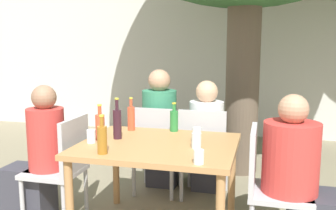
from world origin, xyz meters
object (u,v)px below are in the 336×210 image
Objects in this scene: person_seated_1 at (302,182)px; green_bottle_3 at (174,120)px; patio_chair_1 at (268,181)px; soda_bottle_2 at (100,126)px; person_seated_2 at (162,135)px; soda_bottle_4 at (131,118)px; amber_bottle_1 at (102,139)px; drinking_glass_1 at (91,136)px; drinking_glass_0 at (197,135)px; patio_chair_2 at (155,146)px; patio_chair_3 at (203,149)px; drinking_glass_2 at (199,157)px; dining_table_front at (158,154)px; person_seated_3 at (207,142)px; person_seated_0 at (38,160)px; patio_chair_0 at (63,163)px; drinking_glass_3 at (196,141)px; wine_bottle_0 at (117,123)px.

person_seated_1 is 1.16m from green_bottle_3.
soda_bottle_2 is (-1.30, -0.01, 0.34)m from patio_chair_1.
person_seated_2 is 0.67m from soda_bottle_4.
drinking_glass_1 is (-0.21, 0.25, -0.06)m from amber_bottle_1.
drinking_glass_0 is at bearing -52.79° from green_bottle_3.
patio_chair_2 is 1.00× the size of patio_chair_3.
dining_table_front is at bearing 133.05° from drinking_glass_2.
dining_table_front is 0.77m from patio_chair_3.
soda_bottle_4 reaches higher than patio_chair_2.
person_seated_3 is (0.48, 0.24, 0.01)m from patio_chair_2.
patio_chair_3 is (0.48, 0.00, 0.00)m from patio_chair_2.
drinking_glass_2 is (0.15, -1.14, 0.28)m from patio_chair_3.
soda_bottle_4 reaches higher than green_bottle_3.
green_bottle_3 reaches higher than dining_table_front.
drinking_glass_0 is at bearing 82.27° from patio_chair_1.
person_seated_0 reaches higher than patio_chair_2.
drinking_glass_1 is at bearing -166.48° from dining_table_front.
soda_bottle_2 is at bearing 75.58° from drinking_glass_1.
patio_chair_0 is 1.00× the size of patio_chair_2.
dining_table_front is 0.51m from amber_bottle_1.
green_bottle_3 reaches higher than drinking_glass_3.
green_bottle_3 is 0.87× the size of soda_bottle_4.
drinking_glass_0 is at bearing 129.09° from patio_chair_2.
green_bottle_3 is 0.76m from drinking_glass_1.
wine_bottle_0 is at bearing 56.79° from person_seated_3.
patio_chair_2 is at bearing 60.96° from person_seated_1.
patio_chair_2 reaches higher than drinking_glass_3.
drinking_glass_3 is (0.02, -0.14, -0.01)m from drinking_glass_0.
person_seated_2 reaches higher than patio_chair_2.
person_seated_1 reaches higher than drinking_glass_3.
drinking_glass_0 is (0.76, 0.09, -0.05)m from soda_bottle_2.
patio_chair_0 is 2.68× the size of wine_bottle_0.
patio_chair_2 is at bearing 90.00° from person_seated_2.
person_seated_3 reaches higher than drinking_glass_2.
soda_bottle_4 is (-1.41, 0.36, 0.33)m from person_seated_1.
soda_bottle_4 is (0.48, 0.36, 0.34)m from patio_chair_0.
drinking_glass_0 is 0.14m from drinking_glass_3.
person_seated_3 reaches higher than amber_bottle_1.
patio_chair_1 reaches higher than drinking_glass_1.
person_seated_3 is (0.48, 0.01, -0.05)m from person_seated_2.
person_seated_2 is 0.48m from person_seated_3.
person_seated_2 is 1.35m from amber_bottle_1.
drinking_glass_3 is (0.66, -0.42, -0.06)m from soda_bottle_4.
person_seated_2 is at bearing 1.09° from person_seated_3.
person_seated_3 is 9.10× the size of drinking_glass_0.
soda_bottle_2 is at bearing 90.65° from patio_chair_1.
dining_table_front is 0.84m from patio_chair_1.
soda_bottle_4 is at bearing 72.69° from patio_chair_2.
drinking_glass_1 reaches higher than drinking_glass_2.
drinking_glass_1 is 0.81m from drinking_glass_3.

